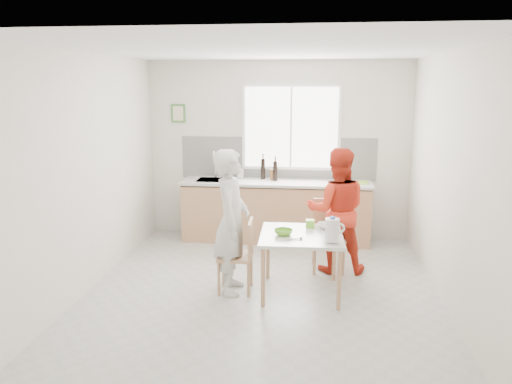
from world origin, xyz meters
TOP-DOWN VIEW (x-y plane):
  - ground at (0.00, 0.00)m, footprint 4.50×4.50m
  - room_shell at (0.00, 0.00)m, footprint 4.50×4.50m
  - window at (0.20, 2.23)m, footprint 1.50×0.06m
  - backsplash at (0.00, 2.24)m, footprint 3.00×0.02m
  - picture_frame at (-1.55, 2.23)m, footprint 0.22×0.03m
  - kitchen_counter at (-0.00, 1.95)m, footprint 2.84×0.64m
  - dining_table at (0.44, 0.00)m, footprint 0.94×0.94m
  - chair_left at (-0.24, -0.02)m, footprint 0.40×0.40m
  - chair_far at (0.77, 0.83)m, footprint 0.43×0.43m
  - person_white at (-0.34, -0.02)m, footprint 0.41×0.61m
  - person_red at (0.86, 0.77)m, footprint 0.79×0.62m
  - bowl_green at (0.25, -0.05)m, footprint 0.21×0.21m
  - bowl_white at (0.74, 0.26)m, footprint 0.24×0.24m
  - milk_jug at (0.78, -0.26)m, footprint 0.21×0.15m
  - green_box at (0.54, 0.29)m, footprint 0.10×0.10m
  - spoon at (0.37, -0.22)m, footprint 0.15×0.07m
  - cutting_board at (1.18, 1.96)m, footprint 0.37×0.28m
  - wine_bottle_a at (-0.21, 2.09)m, footprint 0.07×0.07m
  - wine_bottle_b at (-0.02, 1.99)m, footprint 0.07×0.07m
  - jar_amber at (-0.06, 2.05)m, footprint 0.06×0.06m
  - soap_bottle at (-0.56, 2.13)m, footprint 0.09×0.09m

SIDE VIEW (x-z plane):
  - ground at x=0.00m, z-range 0.00..0.00m
  - kitchen_counter at x=0.00m, z-range -0.27..1.10m
  - chair_left at x=-0.24m, z-range 0.04..0.89m
  - chair_far at x=0.77m, z-range 0.05..0.95m
  - dining_table at x=0.44m, z-range 0.28..0.98m
  - spoon at x=0.37m, z-range 0.71..0.72m
  - bowl_white at x=0.74m, z-range 0.70..0.76m
  - bowl_green at x=0.25m, z-range 0.70..0.77m
  - green_box at x=0.54m, z-range 0.70..0.79m
  - person_red at x=0.86m, z-range 0.00..1.58m
  - person_white at x=-0.34m, z-range 0.00..1.65m
  - milk_jug at x=0.78m, z-range 0.71..0.98m
  - cutting_board at x=1.18m, z-range 0.92..0.93m
  - jar_amber at x=-0.06m, z-range 0.92..1.08m
  - soap_bottle at x=-0.56m, z-range 0.92..1.11m
  - wine_bottle_b at x=-0.02m, z-range 0.92..1.22m
  - wine_bottle_a at x=-0.21m, z-range 0.92..1.24m
  - backsplash at x=0.00m, z-range 0.90..1.55m
  - room_shell at x=0.00m, z-range -0.61..3.89m
  - window at x=0.20m, z-range 1.05..2.35m
  - picture_frame at x=-1.55m, z-range 1.76..2.04m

